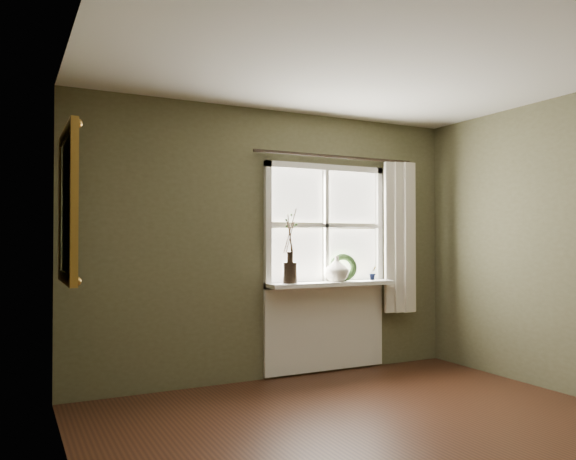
% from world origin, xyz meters
% --- Properties ---
extents(floor, '(4.50, 4.50, 0.00)m').
position_xyz_m(floor, '(0.00, 0.00, 0.00)').
color(floor, '#381D11').
rests_on(floor, ground).
extents(ceiling, '(4.50, 4.50, 0.00)m').
position_xyz_m(ceiling, '(0.00, 0.00, 2.60)').
color(ceiling, silver).
rests_on(ceiling, ground).
extents(wall_back, '(4.00, 0.10, 2.60)m').
position_xyz_m(wall_back, '(0.00, 2.30, 1.30)').
color(wall_back, brown).
rests_on(wall_back, ground).
extents(wall_left, '(0.10, 4.50, 2.60)m').
position_xyz_m(wall_left, '(-2.05, 0.00, 1.30)').
color(wall_left, brown).
rests_on(wall_left, ground).
extents(window_frame, '(1.36, 0.06, 1.24)m').
position_xyz_m(window_frame, '(0.55, 2.23, 1.48)').
color(window_frame, white).
rests_on(window_frame, wall_back).
extents(window_sill, '(1.36, 0.26, 0.04)m').
position_xyz_m(window_sill, '(0.55, 2.12, 0.90)').
color(window_sill, white).
rests_on(window_sill, wall_back).
extents(window_apron, '(1.36, 0.04, 0.88)m').
position_xyz_m(window_apron, '(0.55, 2.23, 0.46)').
color(window_apron, white).
rests_on(window_apron, ground).
extents(dark_jug, '(0.15, 0.15, 0.20)m').
position_xyz_m(dark_jug, '(0.09, 2.12, 1.02)').
color(dark_jug, black).
rests_on(dark_jug, window_sill).
extents(cream_vase, '(0.32, 0.32, 0.25)m').
position_xyz_m(cream_vase, '(0.61, 2.12, 1.05)').
color(cream_vase, beige).
rests_on(cream_vase, window_sill).
extents(wreath, '(0.31, 0.21, 0.29)m').
position_xyz_m(wreath, '(0.72, 2.16, 1.03)').
color(wreath, '#2C4A21').
rests_on(wreath, window_sill).
extents(potted_plant_left, '(0.10, 0.08, 0.16)m').
position_xyz_m(potted_plant_left, '(0.14, 2.12, 1.00)').
color(potted_plant_left, '#2C4A21').
rests_on(potted_plant_left, window_sill).
extents(potted_plant_right, '(0.09, 0.08, 0.15)m').
position_xyz_m(potted_plant_right, '(1.05, 2.12, 1.00)').
color(potted_plant_right, '#2C4A21').
rests_on(potted_plant_right, window_sill).
extents(curtain, '(0.36, 0.12, 1.59)m').
position_xyz_m(curtain, '(1.39, 2.13, 1.37)').
color(curtain, beige).
rests_on(curtain, wall_back).
extents(curtain_rod, '(1.84, 0.03, 0.03)m').
position_xyz_m(curtain_rod, '(0.65, 2.17, 2.18)').
color(curtain_rod, black).
rests_on(curtain_rod, wall_back).
extents(gilt_mirror, '(0.10, 0.92, 1.09)m').
position_xyz_m(gilt_mirror, '(-1.96, 1.55, 1.58)').
color(gilt_mirror, white).
rests_on(gilt_mirror, wall_left).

